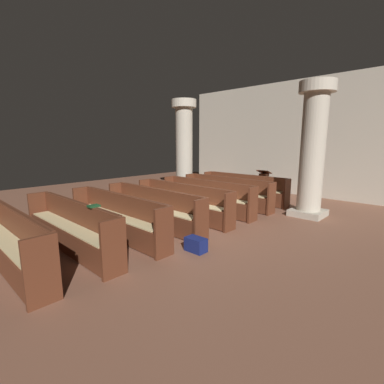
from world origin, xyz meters
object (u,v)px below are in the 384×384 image
(pew_row_6, at_px, (70,225))
(pillar_aisle_side, at_px, (313,149))
(lectern, at_px, (263,186))
(hymn_book, at_px, (94,206))
(pew_row_1, at_px, (226,191))
(pew_row_7, at_px, (8,238))
(pew_row_0, at_px, (243,187))
(pew_row_3, at_px, (182,200))
(pillar_far_side, at_px, (184,147))
(pew_row_2, at_px, (206,195))
(kneeler_box_navy, at_px, (196,244))
(pew_row_4, at_px, (153,207))
(pew_row_5, at_px, (116,215))

(pew_row_6, height_order, pillar_aisle_side, pillar_aisle_side)
(pillar_aisle_side, xyz_separation_m, lectern, (-2.21, 1.39, -1.48))
(hymn_book, bearing_deg, pew_row_1, 97.49)
(pew_row_7, height_order, pillar_aisle_side, pillar_aisle_side)
(pew_row_0, bearing_deg, hymn_book, -83.79)
(pew_row_1, height_order, pew_row_3, same)
(pillar_aisle_side, xyz_separation_m, pillar_far_side, (-4.93, -0.13, 0.00))
(pew_row_2, bearing_deg, kneeler_box_navy, -53.47)
(pew_row_6, relative_size, pillar_far_side, 0.90)
(kneeler_box_navy, bearing_deg, pew_row_4, 166.49)
(pew_row_4, bearing_deg, hymn_book, -70.79)
(pew_row_0, height_order, pew_row_5, same)
(pillar_far_side, distance_m, lectern, 3.46)
(pillar_aisle_side, bearing_deg, pew_row_0, 169.99)
(pew_row_0, xyz_separation_m, lectern, (0.29, 0.95, -0.06))
(pew_row_5, bearing_deg, lectern, 87.35)
(pillar_aisle_side, bearing_deg, lectern, 147.76)
(pew_row_1, xyz_separation_m, lectern, (0.29, 1.99, -0.06))
(pew_row_1, distance_m, pillar_far_side, 2.87)
(pew_row_1, xyz_separation_m, pew_row_5, (0.00, -4.17, 0.00))
(pew_row_7, distance_m, pillar_far_side, 7.30)
(pew_row_3, distance_m, pew_row_5, 2.08)
(pew_row_3, height_order, pew_row_4, same)
(pew_row_0, bearing_deg, pillar_far_side, -166.85)
(lectern, height_order, hymn_book, lectern)
(pillar_aisle_side, bearing_deg, pew_row_3, -132.86)
(pew_row_6, bearing_deg, pew_row_1, 90.00)
(pew_row_7, bearing_deg, pew_row_6, 90.00)
(pew_row_3, relative_size, hymn_book, 16.79)
(pew_row_2, bearing_deg, pew_row_7, -90.00)
(pew_row_3, xyz_separation_m, lectern, (0.29, 4.08, -0.06))
(pew_row_0, bearing_deg, pillar_aisle_side, -10.01)
(pew_row_6, xyz_separation_m, kneeler_box_navy, (1.88, 1.63, -0.37))
(pew_row_0, relative_size, pew_row_7, 1.00)
(pew_row_6, height_order, pillar_far_side, pillar_far_side)
(pew_row_1, relative_size, hymn_book, 16.79)
(pillar_aisle_side, bearing_deg, pew_row_1, -166.42)
(pew_row_0, distance_m, pew_row_4, 4.17)
(pew_row_4, relative_size, pew_row_6, 1.00)
(pew_row_2, bearing_deg, pew_row_0, 90.00)
(pew_row_6, relative_size, hymn_book, 16.79)
(pew_row_3, bearing_deg, pew_row_1, 90.00)
(pew_row_1, distance_m, pew_row_3, 2.08)
(pew_row_1, xyz_separation_m, pillar_aisle_side, (2.49, 0.60, 1.43))
(pew_row_2, height_order, hymn_book, hymn_book)
(pillar_far_side, xyz_separation_m, kneeler_box_navy, (4.32, -4.05, -1.80))
(kneeler_box_navy, bearing_deg, lectern, 105.95)
(pew_row_0, bearing_deg, pew_row_1, -90.00)
(pew_row_6, bearing_deg, pew_row_0, 90.00)
(pew_row_3, distance_m, pillar_aisle_side, 3.93)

